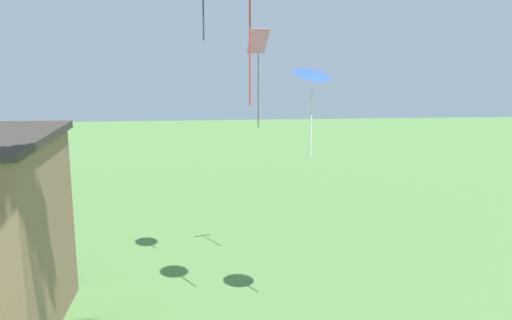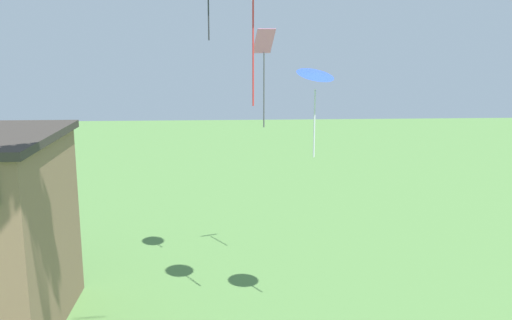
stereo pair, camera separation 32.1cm
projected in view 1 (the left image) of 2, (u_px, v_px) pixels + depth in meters
kite_blue_delta at (312, 76)px, 16.66m from camera, size 1.51×1.50×2.70m
kite_pink_diamond at (258, 57)px, 21.09m from camera, size 0.87×0.74×3.66m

